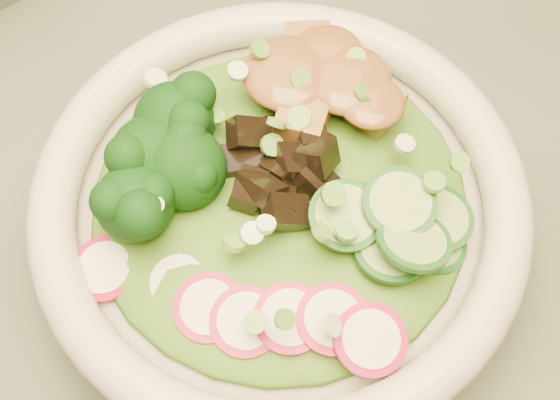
% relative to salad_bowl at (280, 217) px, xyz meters
% --- Properties ---
extents(salad_bowl, '(0.26, 0.26, 0.07)m').
position_rel_salad_bowl_xyz_m(salad_bowl, '(0.00, 0.00, 0.00)').
color(salad_bowl, beige).
rests_on(salad_bowl, dining_table).
extents(lettuce_bed, '(0.20, 0.20, 0.02)m').
position_rel_salad_bowl_xyz_m(lettuce_bed, '(0.00, 0.00, 0.02)').
color(lettuce_bed, '#326816').
rests_on(lettuce_bed, salad_bowl).
extents(broccoli_florets, '(0.09, 0.08, 0.04)m').
position_rel_salad_bowl_xyz_m(broccoli_florets, '(-0.06, -0.01, 0.04)').
color(broccoli_florets, black).
rests_on(broccoli_florets, salad_bowl).
extents(radish_slices, '(0.11, 0.06, 0.02)m').
position_rel_salad_bowl_xyz_m(radish_slices, '(0.01, -0.06, 0.02)').
color(radish_slices, '#AC0D42').
rests_on(radish_slices, salad_bowl).
extents(cucumber_slices, '(0.08, 0.08, 0.03)m').
position_rel_salad_bowl_xyz_m(cucumber_slices, '(0.06, 0.00, 0.03)').
color(cucumber_slices, '#9ABA67').
rests_on(cucumber_slices, salad_bowl).
extents(mushroom_heap, '(0.08, 0.08, 0.04)m').
position_rel_salad_bowl_xyz_m(mushroom_heap, '(-0.00, 0.01, 0.03)').
color(mushroom_heap, black).
rests_on(mushroom_heap, salad_bowl).
extents(tofu_cubes, '(0.10, 0.07, 0.03)m').
position_rel_salad_bowl_xyz_m(tofu_cubes, '(-0.00, 0.06, 0.03)').
color(tofu_cubes, olive).
rests_on(tofu_cubes, salad_bowl).
extents(peanut_sauce, '(0.07, 0.05, 0.02)m').
position_rel_salad_bowl_xyz_m(peanut_sauce, '(-0.00, 0.06, 0.04)').
color(peanut_sauce, brown).
rests_on(peanut_sauce, tofu_cubes).
extents(scallion_garnish, '(0.19, 0.19, 0.02)m').
position_rel_salad_bowl_xyz_m(scallion_garnish, '(0.00, 0.00, 0.04)').
color(scallion_garnish, '#61A239').
rests_on(scallion_garnish, salad_bowl).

